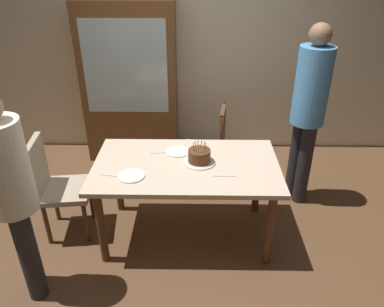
{
  "coord_description": "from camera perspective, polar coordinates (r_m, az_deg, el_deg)",
  "views": [
    {
      "loc": [
        0.09,
        -2.7,
        2.34
      ],
      "look_at": [
        0.05,
        0.0,
        0.86
      ],
      "focal_mm": 34.54,
      "sensor_mm": 36.0,
      "label": 1
    }
  ],
  "objects": [
    {
      "name": "fork_far_side",
      "position": [
        3.32,
        -4.95,
        0.15
      ],
      "size": [
        0.18,
        0.05,
        0.01
      ],
      "primitive_type": "cube",
      "rotation": [
        0.0,
        0.0,
        0.18
      ],
      "color": "silver",
      "rests_on": "dining_table"
    },
    {
      "name": "birthday_cake",
      "position": [
        3.13,
        1.14,
        -0.5
      ],
      "size": [
        0.28,
        0.28,
        0.19
      ],
      "color": "silver",
      "rests_on": "dining_table"
    },
    {
      "name": "plate_near_celebrant",
      "position": [
        3.0,
        -9.35,
        -3.41
      ],
      "size": [
        0.22,
        0.22,
        0.01
      ],
      "primitive_type": "cylinder",
      "color": "white",
      "rests_on": "dining_table"
    },
    {
      "name": "person_guest",
      "position": [
        3.71,
        17.57,
        6.88
      ],
      "size": [
        0.32,
        0.32,
        1.81
      ],
      "color": "#262328",
      "rests_on": "ground"
    },
    {
      "name": "dining_table",
      "position": [
        3.19,
        -0.9,
        -3.04
      ],
      "size": [
        1.58,
        0.92,
        0.76
      ],
      "color": "beige",
      "rests_on": "ground"
    },
    {
      "name": "fork_near_celebrant",
      "position": [
        3.04,
        -12.31,
        -3.36
      ],
      "size": [
        0.18,
        0.05,
        0.01
      ],
      "primitive_type": "cube",
      "rotation": [
        0.0,
        0.0,
        -0.2
      ],
      "color": "silver",
      "rests_on": "dining_table"
    },
    {
      "name": "plate_far_side",
      "position": [
        3.32,
        -2.17,
        0.32
      ],
      "size": [
        0.22,
        0.22,
        0.01
      ],
      "primitive_type": "cylinder",
      "color": "white",
      "rests_on": "dining_table"
    },
    {
      "name": "ground",
      "position": [
        3.58,
        -0.82,
        -12.07
      ],
      "size": [
        6.4,
        6.4,
        0.0
      ],
      "primitive_type": "plane",
      "color": "brown"
    },
    {
      "name": "back_wall",
      "position": [
        4.67,
        -0.27,
        15.93
      ],
      "size": [
        6.4,
        0.1,
        2.6
      ],
      "primitive_type": "cube",
      "color": "beige",
      "rests_on": "ground"
    },
    {
      "name": "chair_spindle_back",
      "position": [
        3.96,
        2.1,
        0.38
      ],
      "size": [
        0.5,
        0.5,
        0.95
      ],
      "color": "beige",
      "rests_on": "ground"
    },
    {
      "name": "chair_upholstered",
      "position": [
        3.51,
        -20.53,
        -4.3
      ],
      "size": [
        0.49,
        0.49,
        0.95
      ],
      "color": "tan",
      "rests_on": "ground"
    },
    {
      "name": "fork_near_guest",
      "position": [
        2.98,
        5.02,
        -3.45
      ],
      "size": [
        0.18,
        0.02,
        0.01
      ],
      "primitive_type": "cube",
      "rotation": [
        0.0,
        0.0,
        -0.02
      ],
      "color": "silver",
      "rests_on": "dining_table"
    },
    {
      "name": "china_cabinet",
      "position": [
        4.56,
        -9.51,
        10.66
      ],
      "size": [
        1.1,
        0.45,
        1.9
      ],
      "color": "brown",
      "rests_on": "ground"
    },
    {
      "name": "person_celebrant",
      "position": [
        2.77,
        -26.14,
        -5.34
      ],
      "size": [
        0.32,
        0.32,
        1.62
      ],
      "color": "#262328",
      "rests_on": "ground"
    }
  ]
}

